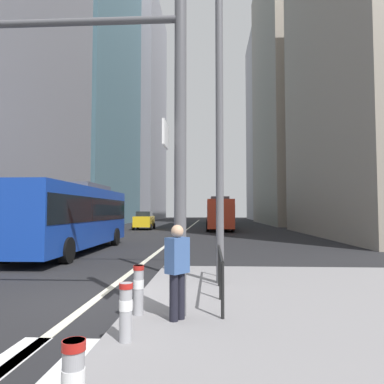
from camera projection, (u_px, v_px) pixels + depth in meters
ground_plane at (178, 236)px, 27.85m from camera, size 160.00×160.00×0.00m
median_island at (365, 313)px, 6.62m from camera, size 9.00×10.00×0.15m
lane_centre_line at (187, 229)px, 37.82m from camera, size 0.20×80.00×0.01m
office_tower_left_mid at (91, 77)px, 54.76m from camera, size 10.41×25.88×45.72m
office_tower_left_far at (134, 111)px, 85.59m from camera, size 12.56×25.14×52.60m
office_tower_right_mid at (302, 89)px, 55.48m from camera, size 12.69×24.47×42.48m
office_tower_right_far at (273, 126)px, 81.90m from camera, size 10.36×20.04×43.45m
city_bus_blue_oncoming at (72, 214)px, 16.99m from camera, size 2.78×10.97×3.40m
city_bus_red_receding at (219, 212)px, 37.15m from camera, size 2.82×10.77×3.40m
city_bus_red_distant at (215, 212)px, 59.01m from camera, size 2.89×11.48×3.40m
car_oncoming_mid at (144, 220)px, 38.04m from camera, size 2.21×4.42×1.94m
car_receding_near at (222, 219)px, 46.11m from camera, size 2.17×4.24×1.94m
car_receding_far at (220, 218)px, 47.40m from camera, size 2.09×4.16×1.94m
traffic_signal_gantry at (87, 99)px, 6.52m from camera, size 5.33×0.65×6.00m
street_lamp_post at (219, 86)px, 9.29m from camera, size 5.50×0.32×8.00m
bollard_front at (73, 383)px, 2.88m from camera, size 0.20×0.20×0.78m
bollard_left at (126, 309)px, 4.99m from camera, size 0.20×0.20×0.82m
bollard_right at (139, 287)px, 6.29m from camera, size 0.20×0.20×0.87m
pedestrian_railing at (220, 260)px, 8.04m from camera, size 0.06×4.02×0.98m
pedestrian_waiting at (177, 267)px, 6.01m from camera, size 0.43×0.45×1.61m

